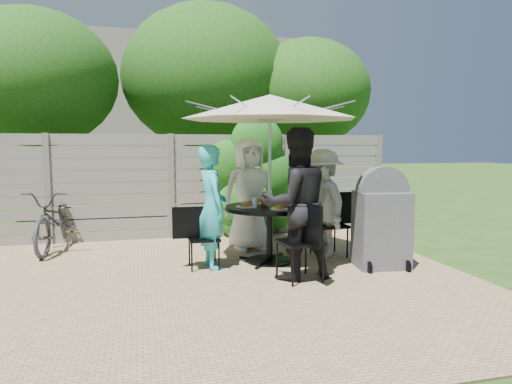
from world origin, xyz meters
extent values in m
plane|color=#2C4916|center=(0.00, 0.00, 0.00)|extent=(60.00, 60.00, 0.00)
cube|color=tan|center=(0.00, 0.50, 0.01)|extent=(7.00, 6.00, 0.02)
cube|color=gray|center=(0.00, 3.00, 0.93)|extent=(8.00, 0.10, 1.85)
ellipsoid|color=#1C6016|center=(1.40, 2.85, 0.90)|extent=(1.20, 0.70, 1.80)
cube|color=gray|center=(0.00, 12.00, 2.50)|extent=(10.00, 6.00, 5.00)
ellipsoid|color=#19440F|center=(-2.50, 5.00, 2.97)|extent=(3.20, 3.20, 2.72)
ellipsoid|color=#19440F|center=(1.00, 5.50, 3.18)|extent=(3.80, 3.80, 3.23)
ellipsoid|color=#19440F|center=(3.20, 4.80, 2.83)|extent=(2.80, 2.80, 2.38)
cylinder|color=black|center=(1.22, 1.00, 0.79)|extent=(1.37, 1.37, 0.03)
cylinder|color=black|center=(1.22, 1.00, 0.40)|extent=(0.09, 0.09, 0.79)
cylinder|color=black|center=(1.22, 1.00, 0.02)|extent=(0.66, 0.66, 0.04)
cylinder|color=silver|center=(1.22, 1.00, 1.11)|extent=(0.04, 0.04, 2.22)
cone|color=beige|center=(1.22, 1.00, 2.17)|extent=(2.67, 2.67, 0.34)
cube|color=black|center=(1.11, 1.94, 0.42)|extent=(0.44, 0.44, 0.03)
cube|color=black|center=(1.09, 2.15, 0.64)|extent=(0.06, 0.41, 0.42)
imported|color=white|center=(1.12, 1.82, 0.88)|extent=(0.92, 0.66, 1.77)
cube|color=black|center=(0.27, 0.89, 0.42)|extent=(0.42, 0.42, 0.03)
cube|color=black|center=(0.07, 0.89, 0.64)|extent=(0.41, 0.03, 0.42)
imported|color=#2BB5BA|center=(0.39, 0.90, 0.83)|extent=(0.47, 0.65, 1.67)
cube|color=black|center=(1.33, 0.05, 0.49)|extent=(0.55, 0.55, 0.04)
cube|color=black|center=(1.37, -0.18, 0.74)|extent=(0.11, 0.47, 0.49)
imported|color=black|center=(1.31, 0.17, 0.93)|extent=(0.98, 0.81, 1.87)
cube|color=black|center=(2.16, 1.11, 0.47)|extent=(0.49, 0.49, 0.04)
cube|color=black|center=(2.39, 1.12, 0.73)|extent=(0.46, 0.06, 0.47)
imported|color=#A8AAA5|center=(2.04, 1.09, 0.80)|extent=(0.71, 1.10, 1.60)
cylinder|color=white|center=(1.18, 1.36, 0.82)|extent=(0.26, 0.26, 0.01)
cylinder|color=#A67C31|center=(1.18, 1.36, 0.85)|extent=(0.15, 0.15, 0.05)
cylinder|color=white|center=(0.86, 0.96, 0.82)|extent=(0.26, 0.26, 0.01)
cylinder|color=#A67C31|center=(0.86, 0.96, 0.85)|extent=(0.15, 0.15, 0.05)
cylinder|color=white|center=(1.26, 0.64, 0.82)|extent=(0.26, 0.26, 0.01)
cylinder|color=#A67C31|center=(1.26, 0.64, 0.85)|extent=(0.15, 0.15, 0.05)
cylinder|color=white|center=(1.58, 1.04, 0.82)|extent=(0.26, 0.26, 0.01)
cylinder|color=#A67C31|center=(1.58, 1.04, 0.85)|extent=(0.15, 0.15, 0.05)
cylinder|color=white|center=(1.43, 0.72, 0.82)|extent=(0.24, 0.24, 0.01)
cylinder|color=#A67C31|center=(1.43, 0.72, 0.85)|extent=(0.14, 0.14, 0.05)
cylinder|color=silver|center=(0.97, 0.86, 0.88)|extent=(0.07, 0.07, 0.14)
cylinder|color=silver|center=(1.35, 0.75, 0.88)|extent=(0.07, 0.07, 0.14)
cylinder|color=silver|center=(1.46, 1.13, 0.88)|extent=(0.07, 0.07, 0.14)
cylinder|color=#59280C|center=(1.15, 1.04, 0.89)|extent=(0.09, 0.09, 0.16)
cylinder|color=#C6B293|center=(1.29, 1.23, 0.87)|extent=(0.08, 0.08, 0.12)
imported|color=#333338|center=(-1.82, 2.60, 0.48)|extent=(0.89, 1.92, 0.97)
cube|color=#56575B|center=(2.60, 0.36, 0.52)|extent=(0.74, 0.60, 1.04)
cylinder|color=#56575B|center=(2.60, 0.36, 1.04)|extent=(0.70, 0.30, 0.68)
camera|label=1|loc=(-0.52, -5.06, 1.67)|focal=32.00mm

